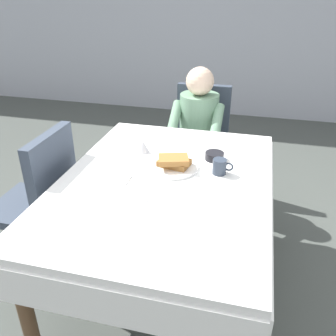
{
  "coord_description": "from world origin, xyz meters",
  "views": [
    {
      "loc": [
        0.43,
        -1.62,
        1.68
      ],
      "look_at": [
        0.01,
        0.04,
        0.79
      ],
      "focal_mm": 38.66,
      "sensor_mm": 36.0,
      "label": 1
    }
  ],
  "objects_px": {
    "plate_breakfast": "(173,167)",
    "cup_coffee": "(220,167)",
    "syrup_pitcher": "(143,147)",
    "chair_left_side": "(42,195)",
    "breakfast_stack": "(174,161)",
    "diner_person": "(197,126)",
    "spoon_near_edge": "(162,202)",
    "bowl_butter": "(214,156)",
    "knife_right_of_plate": "(206,174)",
    "chair_diner": "(200,135)",
    "fork_left_of_plate": "(140,166)",
    "dining_table_main": "(165,194)"
  },
  "relations": [
    {
      "from": "plate_breakfast",
      "to": "cup_coffee",
      "type": "distance_m",
      "value": 0.26
    },
    {
      "from": "plate_breakfast",
      "to": "syrup_pitcher",
      "type": "bearing_deg",
      "value": 144.36
    },
    {
      "from": "chair_left_side",
      "to": "breakfast_stack",
      "type": "height_order",
      "value": "chair_left_side"
    },
    {
      "from": "diner_person",
      "to": "spoon_near_edge",
      "type": "xyz_separation_m",
      "value": [
        0.04,
        -1.23,
        0.07
      ]
    },
    {
      "from": "plate_breakfast",
      "to": "syrup_pitcher",
      "type": "xyz_separation_m",
      "value": [
        -0.23,
        0.17,
        0.03
      ]
    },
    {
      "from": "breakfast_stack",
      "to": "bowl_butter",
      "type": "xyz_separation_m",
      "value": [
        0.2,
        0.17,
        -0.02
      ]
    },
    {
      "from": "chair_left_side",
      "to": "knife_right_of_plate",
      "type": "bearing_deg",
      "value": -83.26
    },
    {
      "from": "chair_diner",
      "to": "breakfast_stack",
      "type": "bearing_deg",
      "value": 91.1
    },
    {
      "from": "diner_person",
      "to": "chair_left_side",
      "type": "xyz_separation_m",
      "value": [
        -0.77,
        -1.01,
        -0.14
      ]
    },
    {
      "from": "breakfast_stack",
      "to": "syrup_pitcher",
      "type": "xyz_separation_m",
      "value": [
        -0.23,
        0.17,
        -0.01
      ]
    },
    {
      "from": "chair_diner",
      "to": "spoon_near_edge",
      "type": "distance_m",
      "value": 1.4
    },
    {
      "from": "fork_left_of_plate",
      "to": "spoon_near_edge",
      "type": "height_order",
      "value": "same"
    },
    {
      "from": "dining_table_main",
      "to": "chair_diner",
      "type": "xyz_separation_m",
      "value": [
        -0.0,
        1.17,
        -0.12
      ]
    },
    {
      "from": "dining_table_main",
      "to": "syrup_pitcher",
      "type": "xyz_separation_m",
      "value": [
        -0.22,
        0.3,
        0.13
      ]
    },
    {
      "from": "cup_coffee",
      "to": "knife_right_of_plate",
      "type": "bearing_deg",
      "value": -160.02
    },
    {
      "from": "knife_right_of_plate",
      "to": "spoon_near_edge",
      "type": "relative_size",
      "value": 1.33
    },
    {
      "from": "cup_coffee",
      "to": "syrup_pitcher",
      "type": "bearing_deg",
      "value": 161.86
    },
    {
      "from": "dining_table_main",
      "to": "knife_right_of_plate",
      "type": "relative_size",
      "value": 7.62
    },
    {
      "from": "cup_coffee",
      "to": "fork_left_of_plate",
      "type": "bearing_deg",
      "value": -176.82
    },
    {
      "from": "chair_left_side",
      "to": "spoon_near_edge",
      "type": "height_order",
      "value": "chair_left_side"
    },
    {
      "from": "syrup_pitcher",
      "to": "spoon_near_edge",
      "type": "distance_m",
      "value": 0.58
    },
    {
      "from": "cup_coffee",
      "to": "knife_right_of_plate",
      "type": "relative_size",
      "value": 0.57
    },
    {
      "from": "chair_diner",
      "to": "diner_person",
      "type": "relative_size",
      "value": 0.83
    },
    {
      "from": "bowl_butter",
      "to": "knife_right_of_plate",
      "type": "bearing_deg",
      "value": -95.11
    },
    {
      "from": "plate_breakfast",
      "to": "spoon_near_edge",
      "type": "xyz_separation_m",
      "value": [
        0.03,
        -0.35,
        -0.01
      ]
    },
    {
      "from": "plate_breakfast",
      "to": "bowl_butter",
      "type": "height_order",
      "value": "bowl_butter"
    },
    {
      "from": "bowl_butter",
      "to": "spoon_near_edge",
      "type": "height_order",
      "value": "bowl_butter"
    },
    {
      "from": "fork_left_of_plate",
      "to": "knife_right_of_plate",
      "type": "height_order",
      "value": "same"
    },
    {
      "from": "breakfast_stack",
      "to": "syrup_pitcher",
      "type": "distance_m",
      "value": 0.29
    },
    {
      "from": "diner_person",
      "to": "syrup_pitcher",
      "type": "distance_m",
      "value": 0.75
    },
    {
      "from": "diner_person",
      "to": "breakfast_stack",
      "type": "height_order",
      "value": "diner_person"
    },
    {
      "from": "syrup_pitcher",
      "to": "chair_diner",
      "type": "bearing_deg",
      "value": 76.2
    },
    {
      "from": "cup_coffee",
      "to": "spoon_near_edge",
      "type": "bearing_deg",
      "value": -122.9
    },
    {
      "from": "plate_breakfast",
      "to": "breakfast_stack",
      "type": "height_order",
      "value": "breakfast_stack"
    },
    {
      "from": "chair_diner",
      "to": "chair_left_side",
      "type": "distance_m",
      "value": 1.4
    },
    {
      "from": "chair_left_side",
      "to": "dining_table_main",
      "type": "bearing_deg",
      "value": -90.0
    },
    {
      "from": "plate_breakfast",
      "to": "bowl_butter",
      "type": "xyz_separation_m",
      "value": [
        0.21,
        0.17,
        0.01
      ]
    },
    {
      "from": "diner_person",
      "to": "bowl_butter",
      "type": "distance_m",
      "value": 0.75
    },
    {
      "from": "breakfast_stack",
      "to": "bowl_butter",
      "type": "bearing_deg",
      "value": 40.36
    },
    {
      "from": "chair_diner",
      "to": "breakfast_stack",
      "type": "xyz_separation_m",
      "value": [
        0.02,
        -1.04,
        0.26
      ]
    },
    {
      "from": "bowl_butter",
      "to": "spoon_near_edge",
      "type": "distance_m",
      "value": 0.56
    },
    {
      "from": "syrup_pitcher",
      "to": "knife_right_of_plate",
      "type": "relative_size",
      "value": 0.4
    },
    {
      "from": "diner_person",
      "to": "spoon_near_edge",
      "type": "relative_size",
      "value": 7.47
    },
    {
      "from": "diner_person",
      "to": "knife_right_of_plate",
      "type": "xyz_separation_m",
      "value": [
        0.21,
        -0.9,
        0.07
      ]
    },
    {
      "from": "chair_diner",
      "to": "knife_right_of_plate",
      "type": "xyz_separation_m",
      "value": [
        0.21,
        -1.05,
        0.21
      ]
    },
    {
      "from": "diner_person",
      "to": "breakfast_stack",
      "type": "distance_m",
      "value": 0.89
    },
    {
      "from": "chair_left_side",
      "to": "spoon_near_edge",
      "type": "distance_m",
      "value": 0.87
    },
    {
      "from": "plate_breakfast",
      "to": "cup_coffee",
      "type": "height_order",
      "value": "cup_coffee"
    },
    {
      "from": "cup_coffee",
      "to": "spoon_near_edge",
      "type": "xyz_separation_m",
      "value": [
        -0.23,
        -0.36,
        -0.04
      ]
    },
    {
      "from": "cup_coffee",
      "to": "spoon_near_edge",
      "type": "height_order",
      "value": "cup_coffee"
    }
  ]
}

